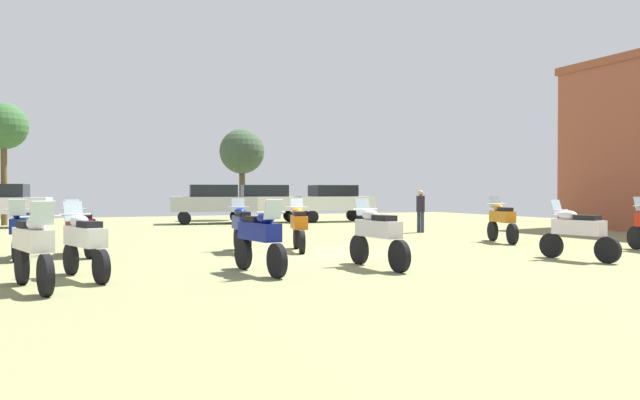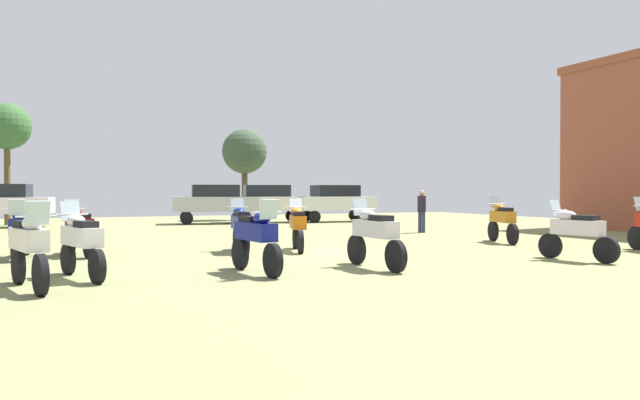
# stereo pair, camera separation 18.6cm
# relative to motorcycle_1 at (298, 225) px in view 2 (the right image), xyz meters

# --- Properties ---
(ground_plane) EXTENTS (44.00, 52.00, 0.02)m
(ground_plane) POSITION_rel_motorcycle_1_xyz_m (0.30, -0.32, -0.72)
(ground_plane) COLOR #808354
(motorcycle_1) EXTENTS (0.78, 2.04, 1.46)m
(motorcycle_1) POSITION_rel_motorcycle_1_xyz_m (0.00, 0.00, 0.00)
(motorcycle_1) COLOR black
(motorcycle_1) RESTS_ON ground
(motorcycle_2) EXTENTS (0.62, 2.13, 1.47)m
(motorcycle_2) POSITION_rel_motorcycle_1_xyz_m (-1.55, 0.29, 0.00)
(motorcycle_2) COLOR black
(motorcycle_2) RESTS_ON ground
(motorcycle_3) EXTENTS (0.78, 2.23, 1.51)m
(motorcycle_3) POSITION_rel_motorcycle_1_xyz_m (-6.58, -4.45, 0.03)
(motorcycle_3) COLOR black
(motorcycle_3) RESTS_ON ground
(motorcycle_5) EXTENTS (0.64, 2.23, 1.51)m
(motorcycle_5) POSITION_rel_motorcycle_1_xyz_m (-2.47, -4.02, 0.03)
(motorcycle_5) COLOR black
(motorcycle_5) RESTS_ON ground
(motorcycle_6) EXTENTS (0.83, 2.20, 1.46)m
(motorcycle_6) POSITION_rel_motorcycle_1_xyz_m (-5.73, -3.40, 0.01)
(motorcycle_6) COLOR black
(motorcycle_6) RESTS_ON ground
(motorcycle_7) EXTENTS (0.70, 2.07, 1.45)m
(motorcycle_7) POSITION_rel_motorcycle_1_xyz_m (5.25, -4.86, -0.00)
(motorcycle_7) COLOR black
(motorcycle_7) RESTS_ON ground
(motorcycle_8) EXTENTS (0.62, 2.29, 1.51)m
(motorcycle_8) POSITION_rel_motorcycle_1_xyz_m (0.14, -4.19, 0.03)
(motorcycle_8) COLOR black
(motorcycle_8) RESTS_ON ground
(motorcycle_10) EXTENTS (0.77, 2.15, 1.45)m
(motorcycle_10) POSITION_rel_motorcycle_1_xyz_m (-5.63, 1.09, -0.00)
(motorcycle_10) COLOR black
(motorcycle_10) RESTS_ON ground
(motorcycle_11) EXTENTS (0.62, 2.21, 1.47)m
(motorcycle_11) POSITION_rel_motorcycle_1_xyz_m (-6.97, 0.99, 0.01)
(motorcycle_11) COLOR black
(motorcycle_11) RESTS_ON ground
(motorcycle_12) EXTENTS (0.81, 2.11, 1.50)m
(motorcycle_12) POSITION_rel_motorcycle_1_xyz_m (7.08, -0.04, 0.02)
(motorcycle_12) COLOR black
(motorcycle_12) RESTS_ON ground
(car_1) EXTENTS (4.39, 2.03, 2.00)m
(car_1) POSITION_rel_motorcycle_1_xyz_m (7.85, 14.50, 0.46)
(car_1) COLOR black
(car_1) RESTS_ON ground
(car_2) EXTENTS (4.55, 2.51, 2.00)m
(car_2) POSITION_rel_motorcycle_1_xyz_m (1.36, 15.15, 0.46)
(car_2) COLOR black
(car_2) RESTS_ON ground
(car_3) EXTENTS (4.53, 2.47, 2.00)m
(car_3) POSITION_rel_motorcycle_1_xyz_m (-8.47, 15.74, 0.46)
(car_3) COLOR black
(car_3) RESTS_ON ground
(car_4) EXTENTS (4.56, 2.56, 2.00)m
(car_4) POSITION_rel_motorcycle_1_xyz_m (4.17, 15.25, 0.46)
(car_4) COLOR black
(car_4) RESTS_ON ground
(person_2) EXTENTS (0.45, 0.45, 1.71)m
(person_2) POSITION_rel_motorcycle_1_xyz_m (7.34, 5.09, 0.28)
(person_2) COLOR #2F3447
(person_2) RESTS_ON ground
(tree_2) EXTENTS (2.63, 2.63, 5.33)m
(tree_2) POSITION_rel_motorcycle_1_xyz_m (4.02, 18.91, 3.25)
(tree_2) COLOR brown
(tree_2) RESTS_ON ground
(tree_5) EXTENTS (2.28, 2.28, 6.01)m
(tree_5) POSITION_rel_motorcycle_1_xyz_m (-8.37, 17.92, 4.08)
(tree_5) COLOR brown
(tree_5) RESTS_ON ground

